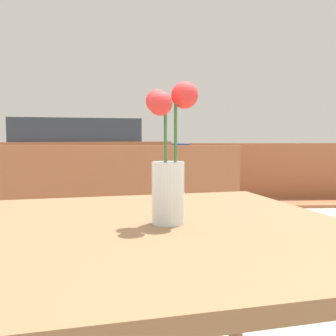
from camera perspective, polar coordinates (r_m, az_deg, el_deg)
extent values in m
cube|color=brown|center=(0.96, -1.66, -8.57)|extent=(0.96, 1.01, 0.03)
cylinder|color=brown|center=(1.46, -21.66, -18.90)|extent=(0.05, 0.05, 0.67)
cylinder|color=brown|center=(1.57, 9.20, -16.93)|extent=(0.05, 0.05, 0.67)
cylinder|color=silver|center=(0.96, 0.00, -3.39)|extent=(0.07, 0.07, 0.14)
cylinder|color=silver|center=(0.96, 0.00, -5.06)|extent=(0.07, 0.07, 0.08)
cylinder|color=#337038|center=(0.96, 1.03, 0.89)|extent=(0.01, 0.01, 0.26)
sphere|color=red|center=(0.97, 2.27, 9.84)|extent=(0.06, 0.06, 0.06)
cylinder|color=#337038|center=(0.96, -0.37, 0.55)|extent=(0.01, 0.01, 0.25)
sphere|color=red|center=(0.97, -1.46, 9.04)|extent=(0.05, 0.05, 0.05)
cylinder|color=#337038|center=(0.94, -0.35, 0.23)|extent=(0.01, 0.01, 0.25)
sphere|color=red|center=(0.92, -1.06, 8.73)|extent=(0.05, 0.05, 0.05)
cube|color=brown|center=(3.86, -10.71, -2.55)|extent=(1.50, 0.57, 0.02)
cube|color=brown|center=(3.69, -10.38, 0.40)|extent=(1.45, 0.25, 0.40)
cube|color=brown|center=(3.86, -20.63, -6.16)|extent=(0.11, 0.33, 0.43)
cube|color=brown|center=(4.05, -1.18, -5.37)|extent=(0.11, 0.33, 0.43)
cube|color=brown|center=(2.56, -9.29, -6.09)|extent=(1.65, 0.62, 0.02)
cube|color=brown|center=(2.37, -9.86, -1.81)|extent=(1.60, 0.30, 0.40)
cube|color=brown|center=(2.62, 7.49, -10.88)|extent=(0.11, 0.33, 0.43)
cube|color=brown|center=(3.16, 21.45, -4.33)|extent=(2.02, 0.62, 0.02)
cube|color=brown|center=(3.29, 20.39, -0.30)|extent=(1.97, 0.30, 0.40)
cube|color=brown|center=(2.95, 4.38, -9.13)|extent=(0.10, 0.33, 0.43)
cube|color=navy|center=(8.27, -12.71, 1.16)|extent=(4.34, 2.31, 0.61)
cube|color=#2D333D|center=(8.26, -12.77, 4.86)|extent=(2.46, 1.95, 0.46)
cylinder|color=black|center=(9.15, -21.22, 0.36)|extent=(0.62, 0.25, 0.60)
cylinder|color=black|center=(7.64, -2.46, -0.09)|extent=(0.62, 0.25, 0.60)
cylinder|color=black|center=(9.34, -5.26, 0.72)|extent=(0.62, 0.25, 0.60)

